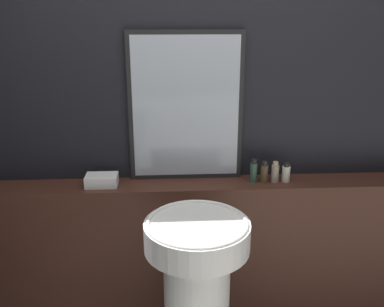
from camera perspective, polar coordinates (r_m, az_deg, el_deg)
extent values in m
cube|color=black|center=(2.48, 0.87, 4.48)|extent=(8.00, 0.06, 2.50)
cube|color=#422319|center=(2.66, 1.02, -13.10)|extent=(2.95, 0.22, 0.91)
cylinder|color=white|center=(2.02, 0.68, -10.89)|extent=(0.50, 0.50, 0.13)
torus|color=white|center=(1.99, 0.68, -9.25)|extent=(0.48, 0.48, 0.02)
cube|color=black|center=(2.41, -0.83, 6.15)|extent=(0.64, 0.03, 0.84)
cube|color=#B2BCC6|center=(2.40, -0.82, 6.10)|extent=(0.59, 0.02, 0.79)
cube|color=white|center=(2.46, -11.94, -3.50)|extent=(0.18, 0.12, 0.06)
cylinder|color=#2D4C3D|center=(2.47, 8.19, -2.55)|extent=(0.04, 0.04, 0.11)
cylinder|color=black|center=(2.45, 8.26, -1.04)|extent=(0.03, 0.03, 0.03)
cylinder|color=#4C3823|center=(2.49, 9.58, -2.64)|extent=(0.04, 0.04, 0.10)
cylinder|color=black|center=(2.47, 9.66, -1.30)|extent=(0.03, 0.03, 0.02)
cylinder|color=gray|center=(2.50, 11.00, -2.62)|extent=(0.04, 0.04, 0.10)
cylinder|color=tan|center=(2.48, 11.09, -1.31)|extent=(0.03, 0.03, 0.02)
cylinder|color=beige|center=(2.52, 12.42, -2.67)|extent=(0.05, 0.05, 0.09)
cylinder|color=black|center=(2.50, 12.51, -1.48)|extent=(0.03, 0.03, 0.02)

